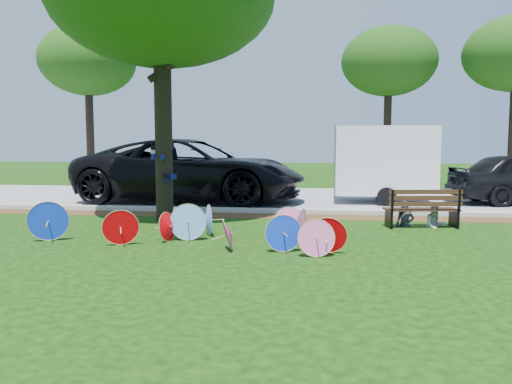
# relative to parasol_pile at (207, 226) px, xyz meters

# --- Properties ---
(ground) EXTENTS (90.00, 90.00, 0.00)m
(ground) POSITION_rel_parasol_pile_xyz_m (0.29, -0.63, -0.35)
(ground) COLOR black
(ground) RESTS_ON ground
(mulch_strip) EXTENTS (90.00, 1.00, 0.01)m
(mulch_strip) POSITION_rel_parasol_pile_xyz_m (0.29, 3.87, -0.34)
(mulch_strip) COLOR #472D16
(mulch_strip) RESTS_ON ground
(curb) EXTENTS (90.00, 0.30, 0.12)m
(curb) POSITION_rel_parasol_pile_xyz_m (0.29, 4.57, -0.29)
(curb) COLOR #B7B5AD
(curb) RESTS_ON ground
(street) EXTENTS (90.00, 8.00, 0.01)m
(street) POSITION_rel_parasol_pile_xyz_m (0.29, 8.72, -0.34)
(street) COLOR gray
(street) RESTS_ON ground
(parasol_pile) EXTENTS (6.36, 2.23, 0.83)m
(parasol_pile) POSITION_rel_parasol_pile_xyz_m (0.00, 0.00, 0.00)
(parasol_pile) COLOR #651FAC
(parasol_pile) RESTS_ON ground
(black_van) EXTENTS (7.97, 4.23, 2.13)m
(black_van) POSITION_rel_parasol_pile_xyz_m (-2.14, 6.99, 0.72)
(black_van) COLOR black
(black_van) RESTS_ON ground
(cargo_trailer) EXTENTS (3.24, 2.10, 2.84)m
(cargo_trailer) POSITION_rel_parasol_pile_xyz_m (4.32, 7.56, 1.07)
(cargo_trailer) COLOR white
(cargo_trailer) RESTS_ON ground
(park_bench) EXTENTS (1.80, 0.89, 0.90)m
(park_bench) POSITION_rel_parasol_pile_xyz_m (4.57, 2.55, 0.10)
(park_bench) COLOR black
(park_bench) RESTS_ON ground
(person_left) EXTENTS (0.49, 0.38, 1.17)m
(person_left) POSITION_rel_parasol_pile_xyz_m (4.22, 2.60, 0.24)
(person_left) COLOR #353748
(person_left) RESTS_ON ground
(person_right) EXTENTS (0.62, 0.53, 1.12)m
(person_right) POSITION_rel_parasol_pile_xyz_m (4.92, 2.60, 0.21)
(person_right) COLOR silver
(person_right) RESTS_ON ground
(bg_trees) EXTENTS (23.28, 6.45, 7.40)m
(bg_trees) POSITION_rel_parasol_pile_xyz_m (2.44, 13.58, 5.42)
(bg_trees) COLOR black
(bg_trees) RESTS_ON ground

